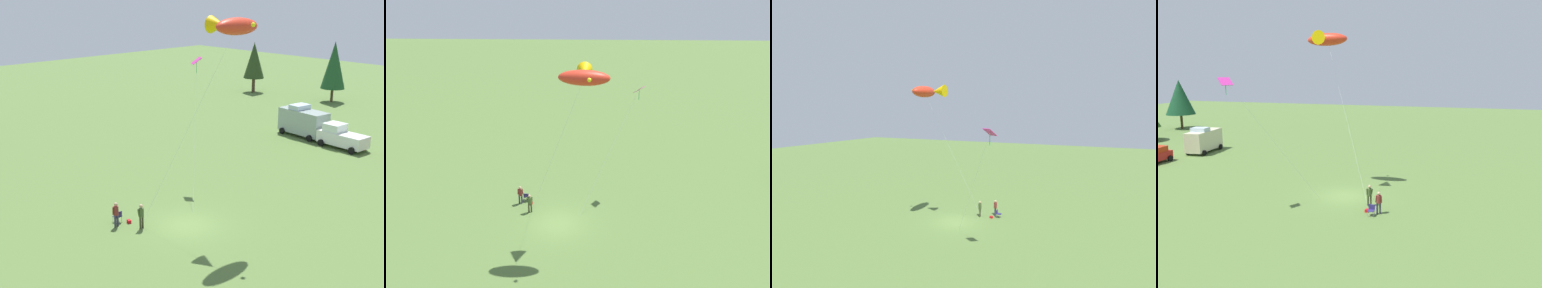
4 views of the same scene
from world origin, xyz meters
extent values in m
plane|color=#527035|center=(0.00, 0.00, 0.00)|extent=(160.00, 160.00, 0.00)
cylinder|color=#3A3B24|center=(-1.74, -2.69, 0.42)|extent=(0.14, 0.14, 0.85)
cylinder|color=#3A3B24|center=(-1.77, -2.47, 0.42)|extent=(0.14, 0.14, 0.85)
cylinder|color=#41542A|center=(-1.75, -2.58, 1.16)|extent=(0.39, 0.39, 0.62)
sphere|color=tan|center=(-1.75, -2.58, 1.62)|extent=(0.24, 0.24, 0.24)
cylinder|color=#41542A|center=(-1.78, -2.79, 1.19)|extent=(0.12, 0.19, 0.56)
cylinder|color=#41542A|center=(-1.84, -2.39, 1.19)|extent=(0.11, 0.12, 0.55)
cube|color=navy|center=(-3.72, -3.14, 0.42)|extent=(0.49, 0.49, 0.04)
cube|color=navy|center=(-3.50, -3.15, 0.62)|extent=(0.05, 0.48, 0.40)
cylinder|color=#A5A8AD|center=(-3.93, -3.35, 0.21)|extent=(0.03, 0.03, 0.42)
cylinder|color=#A5A8AD|center=(-3.92, -2.93, 0.21)|extent=(0.03, 0.03, 0.42)
cylinder|color=#A5A8AD|center=(-3.51, -3.36, 0.21)|extent=(0.03, 0.03, 0.42)
cylinder|color=#A5A8AD|center=(-3.50, -2.94, 0.21)|extent=(0.03, 0.03, 0.42)
cylinder|color=#34314B|center=(-3.15, -3.72, 0.42)|extent=(0.14, 0.14, 0.85)
cylinder|color=#34314B|center=(-3.17, -3.50, 0.42)|extent=(0.14, 0.14, 0.85)
cylinder|color=maroon|center=(-3.16, -3.61, 1.16)|extent=(0.37, 0.37, 0.62)
sphere|color=tan|center=(-3.16, -3.61, 1.62)|extent=(0.24, 0.24, 0.24)
cylinder|color=maroon|center=(-3.21, -3.81, 1.19)|extent=(0.10, 0.13, 0.55)
cylinder|color=maroon|center=(-3.24, -3.42, 1.19)|extent=(0.10, 0.14, 0.56)
cube|color=red|center=(-3.03, -2.67, 0.11)|extent=(0.37, 0.29, 0.22)
ellipsoid|color=red|center=(2.16, 2.15, 13.24)|extent=(1.28, 3.60, 1.16)
cone|color=#EBBB07|center=(0.55, 2.15, 13.24)|extent=(1.25, 1.14, 1.14)
sphere|color=yellow|center=(3.14, 2.49, 13.37)|extent=(0.28, 0.28, 0.28)
cylinder|color=silver|center=(0.10, -0.17, 6.62)|extent=(4.13, 4.65, 13.24)
cylinder|color=#4C3823|center=(-1.96, -2.49, 0.00)|extent=(0.04, 0.04, 0.01)
cube|color=#D02F99|center=(-6.20, 6.87, 9.90)|extent=(1.12, 1.07, 0.54)
cylinder|color=#10B750|center=(-6.20, 6.87, 9.38)|extent=(0.04, 0.04, 0.87)
cylinder|color=silver|center=(-3.75, 4.32, 4.95)|extent=(4.91, 5.12, 9.90)
cylinder|color=#4C3823|center=(-1.30, 1.76, 0.00)|extent=(0.04, 0.04, 0.01)
camera|label=1|loc=(24.14, -22.78, 15.66)|focal=50.00mm
camera|label=2|loc=(31.69, 2.52, 21.48)|focal=42.00mm
camera|label=3|loc=(-13.32, 26.74, 11.29)|focal=28.00mm
camera|label=4|loc=(-29.43, -8.66, 10.76)|focal=35.00mm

